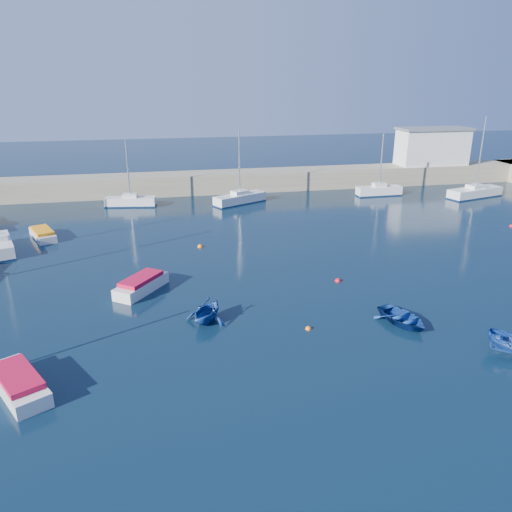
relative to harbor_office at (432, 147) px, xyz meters
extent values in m
plane|color=black|center=(-30.00, -46.00, -5.10)|extent=(220.00, 220.00, 0.00)
cube|color=gray|center=(-30.00, 0.00, -3.80)|extent=(96.00, 4.50, 2.60)
cube|color=silver|center=(0.00, 0.00, 0.00)|extent=(10.00, 4.00, 5.00)
cube|color=silver|center=(-53.93, -20.97, -4.51)|extent=(3.51, 6.22, 1.18)
cube|color=silver|center=(-43.07, -6.14, -4.55)|extent=(6.16, 2.59, 1.10)
cylinder|color=#B7BABC|center=(-43.07, -6.14, -0.57)|extent=(0.16, 0.16, 6.86)
cube|color=silver|center=(-29.87, -7.49, -4.52)|extent=(6.92, 4.82, 1.16)
cylinder|color=#B7BABC|center=(-29.87, -7.49, -0.02)|extent=(0.17, 0.17, 7.83)
cube|color=silver|center=(-11.07, -6.78, -4.51)|extent=(5.96, 1.73, 1.18)
cylinder|color=#B7BABC|center=(-11.07, -6.78, -0.50)|extent=(0.18, 0.18, 6.83)
cube|color=silver|center=(0.76, -10.25, -4.51)|extent=(8.18, 4.21, 1.18)
cylinder|color=#B7BABC|center=(0.76, -10.25, 0.61)|extent=(0.17, 0.17, 9.05)
cube|color=silver|center=(-47.44, -43.89, -4.71)|extent=(3.85, 5.03, 0.79)
cube|color=#B50C2F|center=(-47.44, -43.89, -4.17)|extent=(3.18, 3.94, 0.29)
cube|color=silver|center=(-41.55, -32.42, -4.69)|extent=(4.07, 4.70, 0.83)
cube|color=#B50C2F|center=(-41.55, -32.42, -4.12)|extent=(3.32, 3.72, 0.31)
cube|color=silver|center=(-51.09, -17.51, -4.75)|extent=(3.26, 4.87, 0.69)
cube|color=orange|center=(-51.09, -17.51, -4.28)|extent=(2.74, 3.77, 0.26)
imported|color=navy|center=(-25.19, -41.00, -4.72)|extent=(3.63, 4.33, 0.77)
imported|color=navy|center=(-37.38, -38.26, -4.28)|extent=(3.96, 4.08, 1.64)
sphere|color=orange|center=(-31.29, -40.52, -5.10)|extent=(0.38, 0.38, 0.38)
sphere|color=red|center=(-26.75, -33.56, -5.10)|extent=(0.48, 0.48, 0.48)
sphere|color=orange|center=(-36.35, -23.23, -5.10)|extent=(0.50, 0.50, 0.50)
sphere|color=red|center=(-3.59, -23.16, -5.10)|extent=(0.46, 0.46, 0.46)
camera|label=1|loc=(-40.11, -67.04, 9.81)|focal=35.00mm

